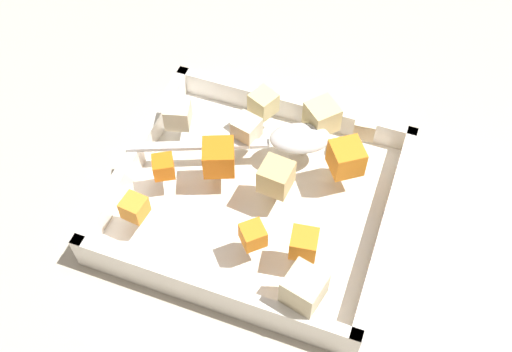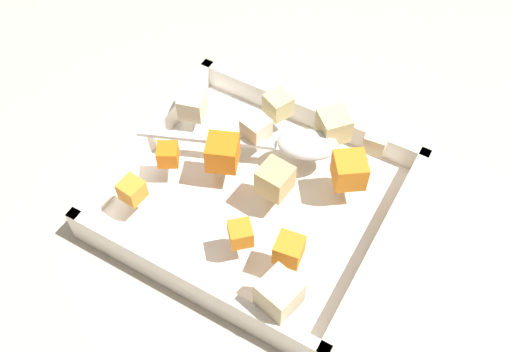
{
  "view_description": "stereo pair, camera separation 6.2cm",
  "coord_description": "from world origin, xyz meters",
  "views": [
    {
      "loc": [
        -0.13,
        0.34,
        0.56
      ],
      "look_at": [
        -0.0,
        -0.01,
        0.06
      ],
      "focal_mm": 41.81,
      "sensor_mm": 36.0,
      "label": 1
    },
    {
      "loc": [
        -0.18,
        0.31,
        0.56
      ],
      "look_at": [
        -0.0,
        -0.01,
        0.06
      ],
      "focal_mm": 41.81,
      "sensor_mm": 36.0,
      "label": 2
    }
  ],
  "objects": [
    {
      "name": "potato_chunk_center",
      "position": [
        0.03,
        -0.11,
        0.06
      ],
      "size": [
        0.04,
        0.04,
        0.03
      ],
      "primitive_type": "cube",
      "rotation": [
        0.0,
        0.0,
        4.28
      ],
      "color": "#E0CC89",
      "rests_on": "baking_dish"
    },
    {
      "name": "potato_chunk_heap_side",
      "position": [
        -0.09,
        -0.11,
        0.06
      ],
      "size": [
        0.03,
        0.03,
        0.02
      ],
      "primitive_type": "cube",
      "rotation": [
        0.0,
        0.0,
        3.24
      ],
      "color": "beige",
      "rests_on": "baking_dish"
    },
    {
      "name": "carrot_chunk_mid_right",
      "position": [
        0.04,
        -0.01,
        0.06
      ],
      "size": [
        0.04,
        0.04,
        0.03
      ],
      "primitive_type": "cube",
      "rotation": [
        0.0,
        0.0,
        3.53
      ],
      "color": "orange",
      "rests_on": "baking_dish"
    },
    {
      "name": "potato_chunk_under_handle",
      "position": [
        0.11,
        -0.06,
        0.06
      ],
      "size": [
        0.03,
        0.03,
        0.03
      ],
      "primitive_type": "cube",
      "rotation": [
        0.0,
        0.0,
        3.41
      ],
      "color": "beige",
      "rests_on": "baking_dish"
    },
    {
      "name": "potato_chunk_front_center",
      "position": [
        -0.04,
        -0.11,
        0.06
      ],
      "size": [
        0.05,
        0.05,
        0.03
      ],
      "primitive_type": "cube",
      "rotation": [
        0.0,
        0.0,
        3.98
      ],
      "color": "#E0CC89",
      "rests_on": "baking_dish"
    },
    {
      "name": "baking_dish",
      "position": [
        -0.0,
        -0.01,
        0.01
      ],
      "size": [
        0.3,
        0.27,
        0.05
      ],
      "color": "white",
      "rests_on": "ground_plane"
    },
    {
      "name": "carrot_chunk_heap_top",
      "position": [
        -0.08,
        -0.06,
        0.06
      ],
      "size": [
        0.05,
        0.05,
        0.03
      ],
      "primitive_type": "cube",
      "rotation": [
        0.0,
        0.0,
        3.76
      ],
      "color": "orange",
      "rests_on": "baking_dish"
    },
    {
      "name": "carrot_chunk_rim_edge",
      "position": [
        0.1,
        0.02,
        0.06
      ],
      "size": [
        0.03,
        0.03,
        0.02
      ],
      "primitive_type": "cube",
      "rotation": [
        0.0,
        0.0,
        3.66
      ],
      "color": "orange",
      "rests_on": "baking_dish"
    },
    {
      "name": "carrot_chunk_far_left",
      "position": [
        -0.02,
        0.06,
        0.06
      ],
      "size": [
        0.03,
        0.03,
        0.02
      ],
      "primitive_type": "cube",
      "rotation": [
        0.0,
        0.0,
        0.74
      ],
      "color": "orange",
      "rests_on": "baking_dish"
    },
    {
      "name": "potato_chunk_corner_nw",
      "position": [
        -0.09,
        0.1,
        0.06
      ],
      "size": [
        0.04,
        0.04,
        0.03
      ],
      "primitive_type": "cube",
      "rotation": [
        0.0,
        0.0,
        1.34
      ],
      "color": "beige",
      "rests_on": "baking_dish"
    },
    {
      "name": "serving_spoon",
      "position": [
        -0.02,
        -0.07,
        0.05
      ],
      "size": [
        0.22,
        0.11,
        0.02
      ],
      "rotation": [
        0.0,
        0.0,
        0.39
      ],
      "color": "silver",
      "rests_on": "baking_dish"
    },
    {
      "name": "carrot_chunk_near_left",
      "position": [
        -0.07,
        0.05,
        0.06
      ],
      "size": [
        0.03,
        0.03,
        0.03
      ],
      "primitive_type": "cube",
      "rotation": [
        0.0,
        0.0,
        4.86
      ],
      "color": "orange",
      "rests_on": "baking_dish"
    },
    {
      "name": "carrot_chunk_corner_ne",
      "position": [
        0.1,
        0.07,
        0.06
      ],
      "size": [
        0.03,
        0.03,
        0.02
      ],
      "primitive_type": "cube",
      "rotation": [
        0.0,
        0.0,
        6.18
      ],
      "color": "orange",
      "rests_on": "baking_dish"
    },
    {
      "name": "potato_chunk_mid_left",
      "position": [
        -0.02,
        -0.01,
        0.06
      ],
      "size": [
        0.03,
        0.03,
        0.03
      ],
      "primitive_type": "cube",
      "rotation": [
        0.0,
        0.0,
        4.62
      ],
      "color": "tan",
      "rests_on": "baking_dish"
    },
    {
      "name": "potato_chunk_far_right",
      "position": [
        0.03,
        -0.06,
        0.06
      ],
      "size": [
        0.03,
        0.03,
        0.03
      ],
      "primitive_type": "cube",
      "rotation": [
        0.0,
        0.0,
        4.46
      ],
      "color": "beige",
      "rests_on": "baking_dish"
    },
    {
      "name": "ground_plane",
      "position": [
        0.0,
        0.0,
        0.0
      ],
      "size": [
        4.0,
        4.0,
        0.0
      ],
      "primitive_type": "plane",
      "color": "#BCB29E"
    }
  ]
}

